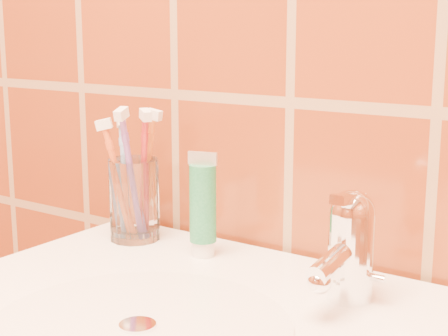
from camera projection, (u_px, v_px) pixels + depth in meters
The scene contains 8 objects.
glass_tumbler at pixel (134, 199), 0.93m from camera, with size 0.07×0.07×0.11m, color white.
toothpaste_tube at pixel (203, 208), 0.86m from camera, with size 0.04×0.03×0.13m.
faucet at pixel (349, 243), 0.71m from camera, with size 0.05×0.11×0.12m.
toothbrush_0 at pixel (132, 177), 0.89m from camera, with size 0.03×0.07×0.19m, color #7D4BA1, non-canonical shape.
toothbrush_1 at pixel (125, 178), 0.94m from camera, with size 0.06×0.06×0.17m, color #7093C8, non-canonical shape.
toothbrush_2 at pixel (146, 175), 0.92m from camera, with size 0.05×0.03×0.19m, color orange, non-canonical shape.
toothbrush_3 at pixel (143, 176), 0.91m from camera, with size 0.05×0.04×0.19m, color #A62327, non-canonical shape.
toothbrush_4 at pixel (119, 181), 0.91m from camera, with size 0.05×0.04×0.17m, color #D05A24, non-canonical shape.
Camera 1 is at (0.42, 0.45, 1.14)m, focal length 55.00 mm.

